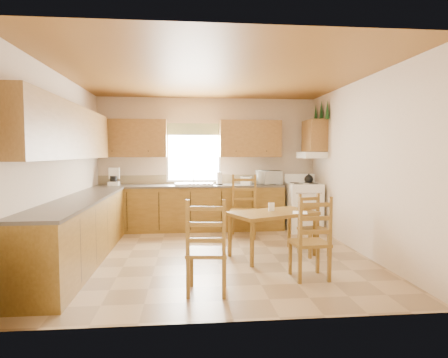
{
  "coord_description": "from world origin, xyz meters",
  "views": [
    {
      "loc": [
        -0.41,
        -5.59,
        1.56
      ],
      "look_at": [
        0.15,
        0.3,
        1.15
      ],
      "focal_mm": 30.0,
      "sensor_mm": 36.0,
      "label": 1
    }
  ],
  "objects": [
    {
      "name": "toaster",
      "position": [
        0.75,
        1.88,
        1.0
      ],
      "size": [
        0.24,
        0.2,
        0.17
      ],
      "primitive_type": "cube",
      "rotation": [
        0.0,
        0.0,
        -0.42
      ],
      "color": "white",
      "rests_on": "counter_back"
    },
    {
      "name": "wall_right",
      "position": [
        2.25,
        0.0,
        1.35
      ],
      "size": [
        4.5,
        4.5,
        0.0
      ],
      "primitive_type": "plane",
      "color": "beige",
      "rests_on": "floor"
    },
    {
      "name": "upper_cab_back_right",
      "position": [
        0.86,
        2.08,
        1.85
      ],
      "size": [
        1.25,
        0.33,
        0.75
      ],
      "primitive_type": "cube",
      "color": "brown",
      "rests_on": "wall_back"
    },
    {
      "name": "wall_back",
      "position": [
        0.0,
        2.25,
        1.35
      ],
      "size": [
        4.5,
        4.5,
        0.0
      ],
      "primitive_type": "plane",
      "color": "beige",
      "rests_on": "floor"
    },
    {
      "name": "window_frame",
      "position": [
        -0.3,
        2.22,
        1.55
      ],
      "size": [
        1.13,
        0.02,
        1.18
      ],
      "primitive_type": "cube",
      "color": "white",
      "rests_on": "wall_back"
    },
    {
      "name": "pine_decal_c",
      "position": [
        2.21,
        1.97,
        2.38
      ],
      "size": [
        0.22,
        0.22,
        0.36
      ],
      "primitive_type": "cone",
      "color": "#143E19",
      "rests_on": "wall_right"
    },
    {
      "name": "pine_decal_b",
      "position": [
        2.21,
        1.65,
        2.42
      ],
      "size": [
        0.22,
        0.22,
        0.36
      ],
      "primitive_type": "cone",
      "color": "#143E19",
      "rests_on": "wall_right"
    },
    {
      "name": "upper_cab_left",
      "position": [
        -2.08,
        -0.15,
        1.85
      ],
      "size": [
        0.33,
        3.6,
        0.75
      ],
      "primitive_type": "cube",
      "color": "brown",
      "rests_on": "wall_left"
    },
    {
      "name": "paper_towel",
      "position": [
        0.21,
        1.91,
        1.05
      ],
      "size": [
        0.12,
        0.12,
        0.26
      ],
      "primitive_type": "cylinder",
      "rotation": [
        0.0,
        0.0,
        -0.08
      ],
      "color": "white",
      "rests_on": "counter_back"
    },
    {
      "name": "chair_far_left",
      "position": [
        0.6,
        1.22,
        0.57
      ],
      "size": [
        0.57,
        0.55,
        1.14
      ],
      "primitive_type": "cube",
      "rotation": [
        0.0,
        0.0,
        -0.21
      ],
      "color": "brown",
      "rests_on": "floor"
    },
    {
      "name": "backsplash",
      "position": [
        -0.38,
        2.24,
        1.01
      ],
      "size": [
        3.75,
        0.01,
        0.18
      ],
      "primitive_type": "cube",
      "color": "#8F7D5A",
      "rests_on": "counter_back"
    },
    {
      "name": "lower_cab_left",
      "position": [
        -1.95,
        -0.15,
        0.44
      ],
      "size": [
        0.6,
        3.6,
        0.88
      ],
      "primitive_type": "cube",
      "color": "brown",
      "rests_on": "floor"
    },
    {
      "name": "chair_far_right",
      "position": [
        1.5,
        -0.1,
        0.46
      ],
      "size": [
        0.46,
        0.45,
        0.92
      ],
      "primitive_type": "cube",
      "rotation": [
        0.0,
        0.0,
        0.24
      ],
      "color": "brown",
      "rests_on": "floor"
    },
    {
      "name": "dining_table",
      "position": [
        0.85,
        -0.1,
        0.34
      ],
      "size": [
        1.45,
        1.17,
        0.68
      ],
      "primitive_type": "cube",
      "rotation": [
        0.0,
        0.0,
        0.42
      ],
      "color": "brown",
      "rests_on": "floor"
    },
    {
      "name": "coffeemaker",
      "position": [
        -1.88,
        1.96,
        1.11
      ],
      "size": [
        0.26,
        0.3,
        0.38
      ],
      "primitive_type": "cube",
      "rotation": [
        0.0,
        0.0,
        0.14
      ],
      "color": "white",
      "rests_on": "counter_back"
    },
    {
      "name": "chair_near_right",
      "position": [
        1.08,
        -1.13,
        0.52
      ],
      "size": [
        0.46,
        0.44,
        1.03
      ],
      "primitive_type": "cube",
      "rotation": [
        0.0,
        0.0,
        3.2
      ],
      "color": "brown",
      "rests_on": "floor"
    },
    {
      "name": "microwave",
      "position": [
        1.23,
        1.91,
        1.06
      ],
      "size": [
        0.48,
        0.35,
        0.28
      ],
      "primitive_type": "imported",
      "rotation": [
        0.0,
        0.0,
        -0.02
      ],
      "color": "white",
      "rests_on": "counter_back"
    },
    {
      "name": "sink_basin",
      "position": [
        -0.3,
        1.95,
        0.94
      ],
      "size": [
        0.75,
        0.45,
        0.04
      ],
      "primitive_type": "cube",
      "color": "silver",
      "rests_on": "counter_back"
    },
    {
      "name": "upper_cab_stove",
      "position": [
        2.08,
        1.65,
        1.9
      ],
      "size": [
        0.33,
        0.62,
        0.62
      ],
      "primitive_type": "cube",
      "color": "brown",
      "rests_on": "wall_right"
    },
    {
      "name": "table_card",
      "position": [
        0.85,
        -0.02,
        0.74
      ],
      "size": [
        0.1,
        0.04,
        0.13
      ],
      "primitive_type": "cube",
      "rotation": [
        0.0,
        0.0,
        0.24
      ],
      "color": "white",
      "rests_on": "dining_table"
    },
    {
      "name": "floor",
      "position": [
        0.0,
        0.0,
        0.0
      ],
      "size": [
        4.5,
        4.5,
        0.0
      ],
      "primitive_type": "plane",
      "color": "tan",
      "rests_on": "ground"
    },
    {
      "name": "upper_cab_back_left",
      "position": [
        -1.55,
        2.08,
        1.85
      ],
      "size": [
        1.41,
        0.33,
        0.75
      ],
      "primitive_type": "cube",
      "color": "brown",
      "rests_on": "wall_back"
    },
    {
      "name": "counter_left",
      "position": [
        -1.95,
        -0.15,
        0.9
      ],
      "size": [
        0.63,
        3.6,
        0.04
      ],
      "primitive_type": "cube",
      "color": "#524B43",
      "rests_on": "lower_cab_left"
    },
    {
      "name": "window_pane",
      "position": [
        -0.3,
        2.21,
        1.55
      ],
      "size": [
        1.05,
        0.01,
        1.1
      ],
      "primitive_type": "cube",
      "color": "white",
      "rests_on": "wall_back"
    },
    {
      "name": "table_paper",
      "position": [
        1.24,
        -0.21,
        0.68
      ],
      "size": [
        0.28,
        0.33,
        0.0
      ],
      "primitive_type": "cube",
      "rotation": [
        0.0,
        0.0,
        -0.28
      ],
      "color": "white",
      "rests_on": "dining_table"
    },
    {
      "name": "chair_near_left",
      "position": [
        -0.21,
        -1.49,
        0.53
      ],
      "size": [
        0.49,
        0.47,
        1.06
      ],
      "primitive_type": "cube",
      "rotation": [
        0.0,
        0.0,
        3.03
      ],
      "color": "brown",
      "rests_on": "floor"
    },
    {
      "name": "window_valance",
      "position": [
        -0.3,
        2.19,
        2.05
      ],
      "size": [
        1.19,
        0.01,
        0.24
      ],
      "primitive_type": "cube",
      "color": "#50743B",
      "rests_on": "wall_back"
    },
    {
      "name": "pine_decal_a",
      "position": [
        2.21,
        1.33,
        2.38
      ],
      "size": [
        0.22,
        0.22,
        0.36
      ],
      "primitive_type": "cone",
      "color": "#143E19",
      "rests_on": "wall_right"
    },
    {
      "name": "wall_front",
      "position": [
        0.0,
        -2.25,
        1.35
      ],
      "size": [
        4.5,
        4.5,
        0.0
      ],
      "primitive_type": "plane",
      "color": "beige",
      "rests_on": "floor"
    },
    {
      "name": "wall_left",
      "position": [
        -2.25,
        0.0,
        1.35
      ],
      "size": [
        4.5,
        4.5,
        0.0
      ],
      "primitive_type": "plane",
      "color": "beige",
      "rests_on": "floor"
    },
    {
      "name": "counter_back",
      "position": [
        -0.38,
        1.95,
        0.9
      ],
      "size": [
        3.75,
        0.63,
        0.04
      ],
      "primitive_type": "cube",
      "color": "#524B43",
      "rests_on": "lower_cab_back"
    },
    {
      "name": "ceiling",
      "position": [
        0.0,
        0.0,
        2.7
      ],
      "size": [
        4.5,
        4.5,
        0.0
      ],
      "primitive_type": "plane",
      "color": "brown",
      "rests_on": "floor"
    },
    {
      "name": "stove",
      "position": [
        1.88,
        1.65,
        0.47
      ],
      "size": [
        0.65,
        0.67,
        0.94
      ],
      "primitive_type": "cube",
      "rotation": [
        0.0,
        0.0,
        -0.02
      ],
      "color": "white",
      "rests_on": "floor"
    },
    {
      "name": "range_hood",
      "position": [
        2.03,
        1.65,
        1.52
      ],
      "size": [
        0.44,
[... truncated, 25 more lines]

